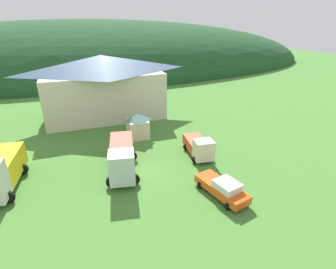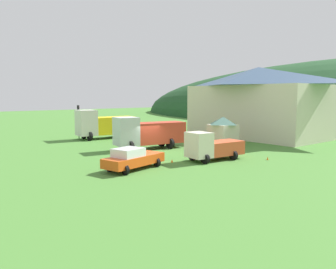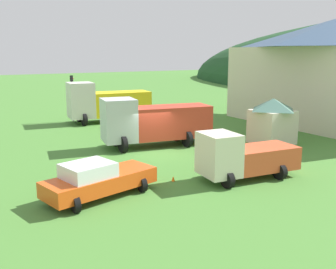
# 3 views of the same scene
# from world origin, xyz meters

# --- Properties ---
(ground_plane) EXTENTS (200.00, 200.00, 0.00)m
(ground_plane) POSITION_xyz_m (0.00, 0.00, 0.00)
(ground_plane) COLOR #477F33
(depot_building) EXTENTS (18.23, 10.46, 9.19)m
(depot_building) POSITION_xyz_m (-0.91, 18.18, 4.74)
(depot_building) COLOR beige
(depot_building) RESTS_ON ground
(play_shed_cream) EXTENTS (2.66, 2.77, 3.19)m
(play_shed_cream) POSITION_xyz_m (1.81, 8.29, 1.64)
(play_shed_cream) COLOR beige
(play_shed_cream) RESTS_ON ground
(flatbed_truck_yellow) EXTENTS (3.81, 7.66, 3.71)m
(flatbed_truck_yellow) POSITION_xyz_m (-12.32, 1.40, 1.83)
(flatbed_truck_yellow) COLOR silver
(flatbed_truck_yellow) RESTS_ON ground
(tow_truck_silver) EXTENTS (3.83, 7.68, 3.36)m
(tow_truck_silver) POSITION_xyz_m (-1.68, 0.58, 1.74)
(tow_truck_silver) COLOR silver
(tow_truck_silver) RESTS_ON ground
(light_truck_cream) EXTENTS (2.82, 5.36, 2.49)m
(light_truck_cream) POSITION_xyz_m (6.87, 1.05, 1.20)
(light_truck_cream) COLOR beige
(light_truck_cream) RESTS_ON ground
(service_pickup_orange) EXTENTS (3.03, 5.39, 1.66)m
(service_pickup_orange) POSITION_xyz_m (5.59, -6.12, 0.83)
(service_pickup_orange) COLOR #E55016
(service_pickup_orange) RESTS_ON ground
(traffic_light_west) EXTENTS (0.20, 0.32, 4.26)m
(traffic_light_west) POSITION_xyz_m (-14.23, -1.06, 2.61)
(traffic_light_west) COLOR #4C4C51
(traffic_light_west) RESTS_ON ground
(traffic_cone_near_pickup) EXTENTS (0.36, 0.36, 0.54)m
(traffic_cone_near_pickup) POSITION_xyz_m (5.40, -2.09, 0.00)
(traffic_cone_near_pickup) COLOR orange
(traffic_cone_near_pickup) RESTS_ON ground
(traffic_cone_mid_row) EXTENTS (0.36, 0.36, 0.56)m
(traffic_cone_mid_row) POSITION_xyz_m (9.82, 4.96, 0.00)
(traffic_cone_mid_row) COLOR orange
(traffic_cone_mid_row) RESTS_ON ground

